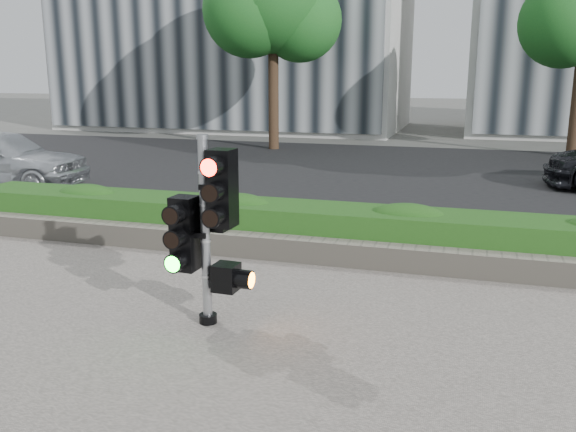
{
  "coord_description": "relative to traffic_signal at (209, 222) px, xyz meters",
  "views": [
    {
      "loc": [
        2.33,
        -6.35,
        2.74
      ],
      "look_at": [
        0.23,
        0.6,
        1.01
      ],
      "focal_mm": 38.0,
      "sensor_mm": 36.0,
      "label": 1
    }
  ],
  "objects": [
    {
      "name": "stone_wall",
      "position": [
        0.31,
        2.46,
        -0.98
      ],
      "size": [
        12.0,
        0.32,
        0.34
      ],
      "primitive_type": "cube",
      "color": "gray",
      "rests_on": "sidewalk"
    },
    {
      "name": "hedge",
      "position": [
        0.31,
        3.11,
        -0.81
      ],
      "size": [
        12.0,
        1.0,
        0.68
      ],
      "primitive_type": "cube",
      "color": "#428C2B",
      "rests_on": "sidewalk"
    },
    {
      "name": "road",
      "position": [
        0.31,
        10.56,
        -1.17
      ],
      "size": [
        60.0,
        13.0,
        0.02
      ],
      "primitive_type": "cube",
      "color": "black",
      "rests_on": "ground"
    },
    {
      "name": "sidewalk",
      "position": [
        0.31,
        -1.94,
        -1.16
      ],
      "size": [
        16.0,
        11.0,
        0.03
      ],
      "primitive_type": "cube",
      "color": "#9E9389",
      "rests_on": "ground"
    },
    {
      "name": "ground",
      "position": [
        0.31,
        0.56,
        -1.18
      ],
      "size": [
        120.0,
        120.0,
        0.0
      ],
      "primitive_type": "plane",
      "color": "#51514C",
      "rests_on": "ground"
    },
    {
      "name": "curb",
      "position": [
        0.31,
        3.71,
        -1.12
      ],
      "size": [
        60.0,
        0.25,
        0.12
      ],
      "primitive_type": "cube",
      "color": "gray",
      "rests_on": "ground"
    },
    {
      "name": "tree_left",
      "position": [
        -4.21,
        15.12,
        3.87
      ],
      "size": [
        4.61,
        4.03,
        7.34
      ],
      "color": "black",
      "rests_on": "ground"
    },
    {
      "name": "traffic_signal",
      "position": [
        0.0,
        0.0,
        0.0
      ],
      "size": [
        0.72,
        0.53,
        2.08
      ],
      "rotation": [
        0.0,
        0.0,
        -0.04
      ],
      "color": "black",
      "rests_on": "sidewalk"
    }
  ]
}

